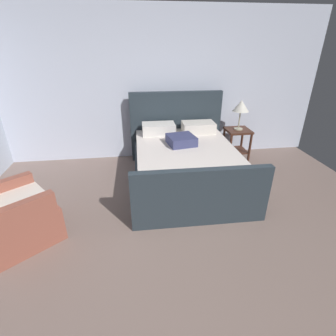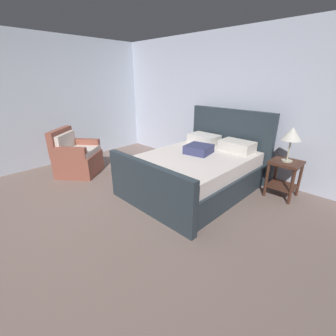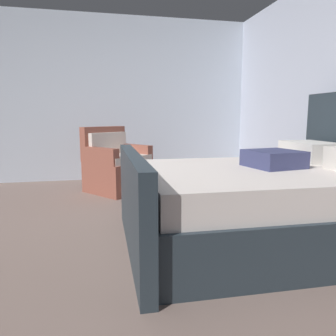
{
  "view_description": "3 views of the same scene",
  "coord_description": "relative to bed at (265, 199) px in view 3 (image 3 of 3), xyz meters",
  "views": [
    {
      "loc": [
        -0.59,
        -1.73,
        2.05
      ],
      "look_at": [
        -0.16,
        1.31,
        0.53
      ],
      "focal_mm": 27.12,
      "sensor_mm": 36.0,
      "label": 1
    },
    {
      "loc": [
        2.35,
        -1.12,
        1.82
      ],
      "look_at": [
        -0.05,
        1.38,
        0.46
      ],
      "focal_mm": 24.67,
      "sensor_mm": 36.0,
      "label": 2
    },
    {
      "loc": [
        2.57,
        0.5,
        1.04
      ],
      "look_at": [
        0.15,
        1.02,
        0.65
      ],
      "focal_mm": 34.59,
      "sensor_mm": 36.0,
      "label": 3
    }
  ],
  "objects": [
    {
      "name": "bed",
      "position": [
        0.0,
        0.0,
        0.0
      ],
      "size": [
        1.72,
        2.19,
        1.28
      ],
      "color": "#28333B",
      "rests_on": "ground"
    },
    {
      "name": "armchair",
      "position": [
        -2.15,
        -1.11,
        -0.01
      ],
      "size": [
        1.02,
        1.02,
        0.9
      ],
      "color": "#935040",
      "rests_on": "ground"
    },
    {
      "name": "ground_plane",
      "position": [
        -0.18,
        -1.85,
        -0.37
      ],
      "size": [
        5.81,
        6.04,
        0.02
      ],
      "primitive_type": "cube",
      "color": "#7C665E"
    },
    {
      "name": "wall_side_left",
      "position": [
        -3.14,
        -1.85,
        0.97
      ],
      "size": [
        0.12,
        6.16,
        2.65
      ],
      "primitive_type": "cube",
      "color": "silver",
      "rests_on": "ground"
    }
  ]
}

